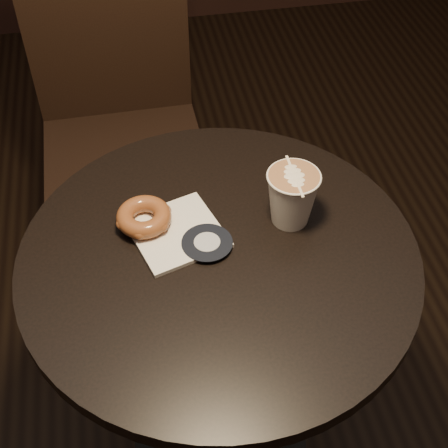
% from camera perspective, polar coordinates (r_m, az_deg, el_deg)
% --- Properties ---
extents(cafe_table, '(0.70, 0.70, 0.75)m').
position_cam_1_polar(cafe_table, '(1.24, -0.43, -8.62)').
color(cafe_table, black).
rests_on(cafe_table, ground).
extents(chair, '(0.43, 0.43, 1.07)m').
position_cam_1_polar(chair, '(1.72, -9.78, 11.27)').
color(chair, black).
rests_on(chair, ground).
extents(pastry_bag, '(0.19, 0.19, 0.01)m').
position_cam_1_polar(pastry_bag, '(1.11, -4.33, -0.79)').
color(pastry_bag, white).
rests_on(pastry_bag, cafe_table).
extents(doughnut, '(0.10, 0.10, 0.03)m').
position_cam_1_polar(doughnut, '(1.12, -7.34, 0.66)').
color(doughnut, brown).
rests_on(doughnut, pastry_bag).
extents(latte_cup, '(0.10, 0.10, 0.11)m').
position_cam_1_polar(latte_cup, '(1.11, 6.21, 2.39)').
color(latte_cup, silver).
rests_on(latte_cup, cafe_table).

